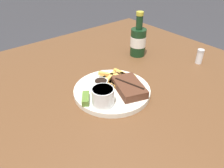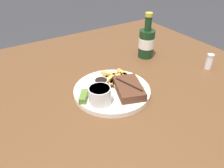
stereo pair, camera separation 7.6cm
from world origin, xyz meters
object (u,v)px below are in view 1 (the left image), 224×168
object	(u,v)px
coleslaw_cup	(103,96)
fork_utensil	(107,78)
dipping_sauce_cup	(101,84)
dinner_plate	(112,91)
salt_shaker	(200,56)
knife_utensil	(120,86)
steak_portion	(129,87)
pickle_spear	(86,99)
beer_bottle	(138,40)

from	to	relation	value
coleslaw_cup	fork_utensil	world-z (taller)	coleslaw_cup
fork_utensil	dipping_sauce_cup	bearing A→B (deg)	-32.54
dipping_sauce_cup	fork_utensil	world-z (taller)	dipping_sauce_cup
dinner_plate	salt_shaker	bearing A→B (deg)	81.28
coleslaw_cup	knife_utensil	bearing A→B (deg)	111.27
dipping_sauce_cup	knife_utensil	world-z (taller)	dipping_sauce_cup
steak_portion	fork_utensil	bearing A→B (deg)	-173.73
fork_utensil	pickle_spear	bearing A→B (deg)	-41.41
dipping_sauce_cup	fork_utensil	bearing A→B (deg)	124.52
pickle_spear	knife_utensil	distance (m)	0.14
dinner_plate	salt_shaker	xyz separation A→B (m)	(0.07, 0.44, 0.02)
dipping_sauce_cup	beer_bottle	xyz separation A→B (m)	(-0.14, 0.32, 0.04)
dipping_sauce_cup	pickle_spear	xyz separation A→B (m)	(0.03, -0.08, -0.01)
dinner_plate	coleslaw_cup	world-z (taller)	coleslaw_cup
coleslaw_cup	dipping_sauce_cup	world-z (taller)	coleslaw_cup
steak_portion	coleslaw_cup	bearing A→B (deg)	-88.40
knife_utensil	salt_shaker	bearing A→B (deg)	21.72
dinner_plate	salt_shaker	size ratio (longest dim) A/B	4.20
pickle_spear	salt_shaker	distance (m)	0.56
steak_portion	knife_utensil	bearing A→B (deg)	-166.36
knife_utensil	salt_shaker	size ratio (longest dim) A/B	2.33
dinner_plate	fork_utensil	xyz separation A→B (m)	(-0.07, 0.03, 0.01)
steak_portion	dipping_sauce_cup	world-z (taller)	dipping_sauce_cup
coleslaw_cup	beer_bottle	distance (m)	0.43
dinner_plate	dipping_sauce_cup	distance (m)	0.05
dinner_plate	fork_utensil	bearing A→B (deg)	157.06
coleslaw_cup	pickle_spear	bearing A→B (deg)	-143.73
dipping_sauce_cup	coleslaw_cup	bearing A→B (deg)	-32.77
dinner_plate	pickle_spear	bearing A→B (deg)	-89.23
steak_portion	beer_bottle	size ratio (longest dim) A/B	0.78
fork_utensil	knife_utensil	distance (m)	0.07
dinner_plate	knife_utensil	xyz separation A→B (m)	(0.01, 0.03, 0.01)
coleslaw_cup	fork_utensil	distance (m)	0.16
dipping_sauce_cup	fork_utensil	size ratio (longest dim) A/B	0.38
coleslaw_cup	salt_shaker	size ratio (longest dim) A/B	1.09
steak_portion	knife_utensil	size ratio (longest dim) A/B	1.05
dinner_plate	coleslaw_cup	distance (m)	0.10
steak_portion	beer_bottle	bearing A→B (deg)	129.90
dinner_plate	knife_utensil	bearing A→B (deg)	77.43
fork_utensil	knife_utensil	world-z (taller)	knife_utensil
coleslaw_cup	pickle_spear	world-z (taller)	coleslaw_cup
coleslaw_cup	beer_bottle	world-z (taller)	beer_bottle
steak_portion	dipping_sauce_cup	bearing A→B (deg)	-136.60
dinner_plate	salt_shaker	distance (m)	0.45
pickle_spear	knife_utensil	world-z (taller)	pickle_spear
fork_utensil	beer_bottle	xyz separation A→B (m)	(-0.10, 0.26, 0.05)
knife_utensil	steak_portion	bearing A→B (deg)	-46.21
beer_bottle	dipping_sauce_cup	bearing A→B (deg)	-66.62
steak_portion	pickle_spear	distance (m)	0.16
knife_utensil	pickle_spear	bearing A→B (deg)	-151.99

